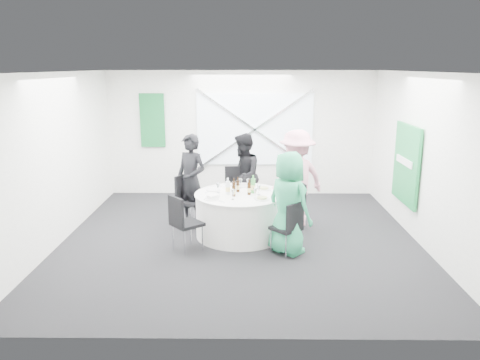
{
  "coord_description": "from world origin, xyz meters",
  "views": [
    {
      "loc": [
        0.09,
        -7.53,
        2.89
      ],
      "look_at": [
        0.0,
        0.2,
        1.0
      ],
      "focal_mm": 35.0,
      "sensor_mm": 36.0,
      "label": 1
    }
  ],
  "objects_px": {
    "chair_back_left": "(188,196)",
    "chair_back_right": "(295,202)",
    "green_water_bottle": "(253,186)",
    "chair_front_right": "(290,224)",
    "person_woman_green": "(288,203)",
    "chair_back": "(236,188)",
    "clear_water_bottle": "(228,188)",
    "person_woman_pink": "(296,178)",
    "person_man_back_left": "(191,181)",
    "person_man_back": "(243,176)",
    "banquet_table": "(240,215)",
    "chair_front_left": "(183,219)"
  },
  "relations": [
    {
      "from": "chair_back_right",
      "to": "chair_front_right",
      "type": "relative_size",
      "value": 0.99
    },
    {
      "from": "chair_back_right",
      "to": "chair_front_right",
      "type": "distance_m",
      "value": 1.25
    },
    {
      "from": "banquet_table",
      "to": "clear_water_bottle",
      "type": "height_order",
      "value": "clear_water_bottle"
    },
    {
      "from": "chair_back_left",
      "to": "green_water_bottle",
      "type": "distance_m",
      "value": 1.35
    },
    {
      "from": "chair_front_left",
      "to": "person_man_back_left",
      "type": "bearing_deg",
      "value": -39.88
    },
    {
      "from": "chair_front_left",
      "to": "green_water_bottle",
      "type": "xyz_separation_m",
      "value": [
        1.12,
        0.8,
        0.34
      ]
    },
    {
      "from": "person_man_back_left",
      "to": "person_man_back",
      "type": "distance_m",
      "value": 1.07
    },
    {
      "from": "chair_back",
      "to": "green_water_bottle",
      "type": "bearing_deg",
      "value": -77.09
    },
    {
      "from": "chair_back",
      "to": "chair_front_left",
      "type": "distance_m",
      "value": 1.95
    },
    {
      "from": "banquet_table",
      "to": "chair_back_right",
      "type": "height_order",
      "value": "chair_back_right"
    },
    {
      "from": "chair_front_left",
      "to": "person_man_back_left",
      "type": "relative_size",
      "value": 0.54
    },
    {
      "from": "person_man_back_left",
      "to": "chair_back_left",
      "type": "bearing_deg",
      "value": -156.3
    },
    {
      "from": "person_man_back_left",
      "to": "person_woman_pink",
      "type": "bearing_deg",
      "value": 31.79
    },
    {
      "from": "chair_back",
      "to": "chair_back_left",
      "type": "distance_m",
      "value": 1.0
    },
    {
      "from": "person_man_back_left",
      "to": "person_woman_pink",
      "type": "relative_size",
      "value": 0.95
    },
    {
      "from": "chair_front_right",
      "to": "clear_water_bottle",
      "type": "xyz_separation_m",
      "value": [
        -0.99,
        0.82,
        0.37
      ]
    },
    {
      "from": "chair_front_right",
      "to": "person_woman_green",
      "type": "height_order",
      "value": "person_woman_green"
    },
    {
      "from": "chair_back_right",
      "to": "clear_water_bottle",
      "type": "distance_m",
      "value": 1.32
    },
    {
      "from": "chair_back_left",
      "to": "person_man_back",
      "type": "relative_size",
      "value": 0.57
    },
    {
      "from": "banquet_table",
      "to": "chair_front_right",
      "type": "height_order",
      "value": "chair_front_right"
    },
    {
      "from": "clear_water_bottle",
      "to": "person_woman_pink",
      "type": "bearing_deg",
      "value": 26.4
    },
    {
      "from": "chair_back",
      "to": "green_water_bottle",
      "type": "height_order",
      "value": "green_water_bottle"
    },
    {
      "from": "banquet_table",
      "to": "clear_water_bottle",
      "type": "bearing_deg",
      "value": -167.21
    },
    {
      "from": "person_man_back",
      "to": "green_water_bottle",
      "type": "height_order",
      "value": "person_man_back"
    },
    {
      "from": "green_water_bottle",
      "to": "clear_water_bottle",
      "type": "bearing_deg",
      "value": -168.06
    },
    {
      "from": "chair_front_right",
      "to": "person_man_back_left",
      "type": "bearing_deg",
      "value": -82.1
    },
    {
      "from": "chair_back_left",
      "to": "person_man_back_left",
      "type": "height_order",
      "value": "person_man_back_left"
    },
    {
      "from": "chair_back",
      "to": "person_woman_green",
      "type": "relative_size",
      "value": 0.61
    },
    {
      "from": "chair_front_right",
      "to": "chair_front_left",
      "type": "xyz_separation_m",
      "value": [
        -1.67,
        0.11,
        0.04
      ]
    },
    {
      "from": "person_man_back_left",
      "to": "clear_water_bottle",
      "type": "relative_size",
      "value": 5.95
    },
    {
      "from": "chair_front_right",
      "to": "person_woman_pink",
      "type": "relative_size",
      "value": 0.48
    },
    {
      "from": "chair_back_right",
      "to": "chair_back",
      "type": "bearing_deg",
      "value": -141.64
    },
    {
      "from": "person_man_back_left",
      "to": "green_water_bottle",
      "type": "bearing_deg",
      "value": 7.23
    },
    {
      "from": "chair_front_left",
      "to": "person_man_back_left",
      "type": "height_order",
      "value": "person_man_back_left"
    },
    {
      "from": "person_man_back_left",
      "to": "clear_water_bottle",
      "type": "distance_m",
      "value": 0.92
    },
    {
      "from": "chair_back_right",
      "to": "green_water_bottle",
      "type": "bearing_deg",
      "value": -87.42
    },
    {
      "from": "green_water_bottle",
      "to": "chair_back_right",
      "type": "bearing_deg",
      "value": 23.15
    },
    {
      "from": "person_man_back",
      "to": "chair_back",
      "type": "bearing_deg",
      "value": -73.99
    },
    {
      "from": "chair_back",
      "to": "clear_water_bottle",
      "type": "relative_size",
      "value": 3.48
    },
    {
      "from": "person_woman_pink",
      "to": "green_water_bottle",
      "type": "xyz_separation_m",
      "value": [
        -0.8,
        -0.52,
        -0.01
      ]
    },
    {
      "from": "chair_front_right",
      "to": "green_water_bottle",
      "type": "distance_m",
      "value": 1.13
    },
    {
      "from": "chair_back_left",
      "to": "green_water_bottle",
      "type": "bearing_deg",
      "value": -83.36
    },
    {
      "from": "person_man_back_left",
      "to": "person_woman_green",
      "type": "distance_m",
      "value": 2.12
    },
    {
      "from": "chair_front_left",
      "to": "person_man_back",
      "type": "xyz_separation_m",
      "value": [
        0.94,
        1.8,
        0.28
      ]
    },
    {
      "from": "chair_back_left",
      "to": "chair_front_right",
      "type": "bearing_deg",
      "value": -99.19
    },
    {
      "from": "chair_front_left",
      "to": "person_woman_pink",
      "type": "xyz_separation_m",
      "value": [
        1.92,
        1.32,
        0.35
      ]
    },
    {
      "from": "person_man_back",
      "to": "person_woman_pink",
      "type": "distance_m",
      "value": 1.1
    },
    {
      "from": "chair_back",
      "to": "person_man_back_left",
      "type": "xyz_separation_m",
      "value": [
        -0.82,
        -0.47,
        0.27
      ]
    },
    {
      "from": "chair_back_left",
      "to": "chair_back_right",
      "type": "xyz_separation_m",
      "value": [
        1.97,
        -0.19,
        -0.06
      ]
    },
    {
      "from": "chair_front_right",
      "to": "green_water_bottle",
      "type": "height_order",
      "value": "green_water_bottle"
    }
  ]
}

